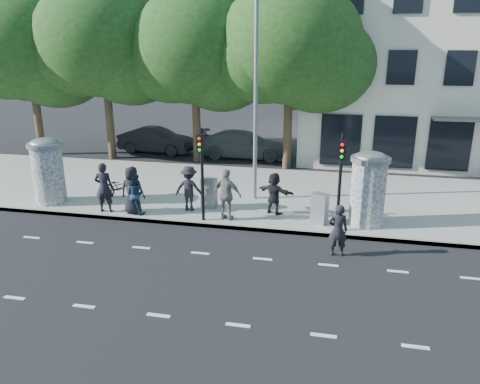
% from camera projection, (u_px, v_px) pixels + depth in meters
% --- Properties ---
extents(ground, '(120.00, 120.00, 0.00)m').
position_uv_depth(ground, '(186.00, 274.00, 13.51)').
color(ground, black).
rests_on(ground, ground).
extents(sidewalk, '(40.00, 8.00, 0.15)m').
position_uv_depth(sidewalk, '(240.00, 193.00, 20.46)').
color(sidewalk, gray).
rests_on(sidewalk, ground).
extents(curb, '(40.00, 0.10, 0.16)m').
position_uv_depth(curb, '(217.00, 226.00, 16.79)').
color(curb, slate).
rests_on(curb, ground).
extents(lane_dash_near, '(32.00, 0.12, 0.01)m').
position_uv_depth(lane_dash_near, '(158.00, 315.00, 11.46)').
color(lane_dash_near, silver).
rests_on(lane_dash_near, ground).
extents(lane_dash_far, '(32.00, 0.12, 0.01)m').
position_uv_depth(lane_dash_far, '(200.00, 253.00, 14.81)').
color(lane_dash_far, silver).
rests_on(lane_dash_far, ground).
extents(ad_column_left, '(1.36, 1.36, 2.65)m').
position_uv_depth(ad_column_left, '(48.00, 169.00, 18.63)').
color(ad_column_left, beige).
rests_on(ad_column_left, sidewalk).
extents(ad_column_right, '(1.36, 1.36, 2.65)m').
position_uv_depth(ad_column_right, '(368.00, 187.00, 16.39)').
color(ad_column_right, beige).
rests_on(ad_column_right, sidewalk).
extents(traffic_pole_near, '(0.22, 0.31, 3.40)m').
position_uv_depth(traffic_pole_near, '(202.00, 165.00, 16.47)').
color(traffic_pole_near, black).
rests_on(traffic_pole_near, sidewalk).
extents(traffic_pole_far, '(0.22, 0.31, 3.40)m').
position_uv_depth(traffic_pole_far, '(340.00, 173.00, 15.53)').
color(traffic_pole_far, black).
rests_on(traffic_pole_far, sidewalk).
extents(street_lamp, '(0.25, 0.93, 8.00)m').
position_uv_depth(street_lamp, '(256.00, 85.00, 18.04)').
color(street_lamp, slate).
rests_on(street_lamp, sidewalk).
extents(tree_far_left, '(7.20, 7.20, 9.26)m').
position_uv_depth(tree_far_left, '(28.00, 45.00, 25.77)').
color(tree_far_left, '#38281C').
rests_on(tree_far_left, ground).
extents(tree_mid_left, '(7.20, 7.20, 9.57)m').
position_uv_depth(tree_mid_left, '(103.00, 39.00, 24.80)').
color(tree_mid_left, '#38281C').
rests_on(tree_mid_left, ground).
extents(tree_near_left, '(6.80, 6.80, 8.97)m').
position_uv_depth(tree_near_left, '(194.00, 48.00, 24.14)').
color(tree_near_left, '#38281C').
rests_on(tree_near_left, ground).
extents(tree_center, '(7.00, 7.00, 9.30)m').
position_uv_depth(tree_center, '(290.00, 43.00, 22.71)').
color(tree_center, '#38281C').
rests_on(tree_center, ground).
extents(building, '(20.30, 15.85, 12.00)m').
position_uv_depth(building, '(479.00, 48.00, 27.91)').
color(building, beige).
rests_on(building, ground).
extents(ped_a, '(0.92, 0.62, 1.83)m').
position_uv_depth(ped_a, '(132.00, 190.00, 17.56)').
color(ped_a, black).
rests_on(ped_a, sidewalk).
extents(ped_b, '(0.77, 0.56, 1.93)m').
position_uv_depth(ped_b, '(104.00, 187.00, 17.72)').
color(ped_b, black).
rests_on(ped_b, sidewalk).
extents(ped_c, '(0.81, 0.66, 1.56)m').
position_uv_depth(ped_c, '(135.00, 194.00, 17.57)').
color(ped_c, '#1C2C47').
rests_on(ped_c, sidewalk).
extents(ped_d, '(1.16, 0.71, 1.75)m').
position_uv_depth(ped_d, '(189.00, 188.00, 17.90)').
color(ped_d, black).
rests_on(ped_d, sidewalk).
extents(ped_e, '(1.21, 0.84, 1.90)m').
position_uv_depth(ped_e, '(227.00, 195.00, 16.91)').
color(ped_e, slate).
rests_on(ped_e, sidewalk).
extents(ped_f, '(1.58, 1.06, 1.60)m').
position_uv_depth(ped_f, '(274.00, 193.00, 17.57)').
color(ped_f, black).
rests_on(ped_f, sidewalk).
extents(man_road, '(0.66, 0.48, 1.68)m').
position_uv_depth(man_road, '(338.00, 230.00, 14.44)').
color(man_road, black).
rests_on(man_road, ground).
extents(bicycle, '(0.96, 1.85, 0.93)m').
position_uv_depth(bicycle, '(121.00, 187.00, 19.49)').
color(bicycle, black).
rests_on(bicycle, sidewalk).
extents(cabinet_left, '(0.60, 0.46, 1.18)m').
position_uv_depth(cabinet_left, '(209.00, 193.00, 18.28)').
color(cabinet_left, slate).
rests_on(cabinet_left, sidewalk).
extents(cabinet_right, '(0.64, 0.56, 1.13)m').
position_uv_depth(cabinet_right, '(320.00, 208.00, 16.68)').
color(cabinet_right, gray).
rests_on(cabinet_right, sidewalk).
extents(car_mid, '(1.91, 4.62, 1.49)m').
position_uv_depth(car_mid, '(156.00, 140.00, 27.88)').
color(car_mid, black).
rests_on(car_mid, ground).
extents(car_right, '(2.18, 5.25, 1.52)m').
position_uv_depth(car_right, '(244.00, 144.00, 26.77)').
color(car_right, slate).
rests_on(car_right, ground).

